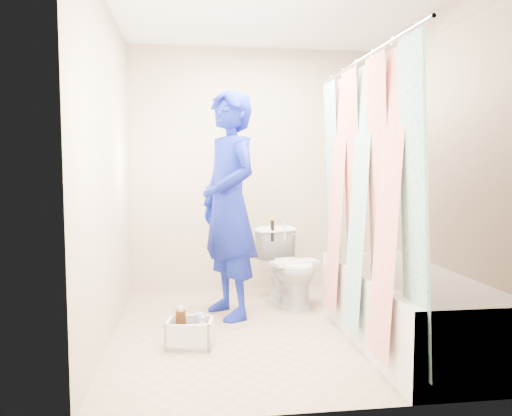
{
  "coord_description": "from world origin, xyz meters",
  "views": [
    {
      "loc": [
        -0.64,
        -3.66,
        1.24
      ],
      "look_at": [
        -0.09,
        0.39,
        0.9
      ],
      "focal_mm": 35.0,
      "sensor_mm": 36.0,
      "label": 1
    }
  ],
  "objects": [
    {
      "name": "floor",
      "position": [
        0.0,
        0.0,
        0.0
      ],
      "size": [
        2.6,
        2.6,
        0.0
      ],
      "primitive_type": "plane",
      "color": "tan",
      "rests_on": "ground"
    },
    {
      "name": "ceiling",
      "position": [
        0.0,
        0.0,
        2.4
      ],
      "size": [
        2.4,
        2.6,
        0.02
      ],
      "primitive_type": "cube",
      "color": "white",
      "rests_on": "wall_back"
    },
    {
      "name": "wall_back",
      "position": [
        0.0,
        1.3,
        1.2
      ],
      "size": [
        2.4,
        0.02,
        2.4
      ],
      "primitive_type": "cube",
      "color": "tan",
      "rests_on": "ground"
    },
    {
      "name": "wall_front",
      "position": [
        0.0,
        -1.3,
        1.2
      ],
      "size": [
        2.4,
        0.02,
        2.4
      ],
      "primitive_type": "cube",
      "color": "tan",
      "rests_on": "ground"
    },
    {
      "name": "wall_left",
      "position": [
        -1.2,
        0.0,
        1.2
      ],
      "size": [
        0.02,
        2.6,
        2.4
      ],
      "primitive_type": "cube",
      "color": "tan",
      "rests_on": "ground"
    },
    {
      "name": "wall_right",
      "position": [
        1.2,
        0.0,
        1.2
      ],
      "size": [
        0.02,
        2.6,
        2.4
      ],
      "primitive_type": "cube",
      "color": "tan",
      "rests_on": "ground"
    },
    {
      "name": "bathtub",
      "position": [
        0.85,
        -0.43,
        0.27
      ],
      "size": [
        0.7,
        1.75,
        0.5
      ],
      "color": "white",
      "rests_on": "ground"
    },
    {
      "name": "curtain_rod",
      "position": [
        0.52,
        -0.43,
        1.95
      ],
      "size": [
        0.02,
        1.9,
        0.02
      ],
      "primitive_type": "cylinder",
      "rotation": [
        1.57,
        0.0,
        0.0
      ],
      "color": "silver",
      "rests_on": "wall_back"
    },
    {
      "name": "shower_curtain",
      "position": [
        0.52,
        -0.43,
        1.02
      ],
      "size": [
        0.06,
        1.75,
        1.8
      ],
      "primitive_type": "cube",
      "color": "silver",
      "rests_on": "curtain_rod"
    },
    {
      "name": "toilet",
      "position": [
        0.25,
        0.67,
        0.34
      ],
      "size": [
        0.56,
        0.75,
        0.68
      ],
      "primitive_type": "imported",
      "rotation": [
        0.0,
        0.0,
        0.3
      ],
      "color": "white",
      "rests_on": "ground"
    },
    {
      "name": "tank_lid",
      "position": [
        0.28,
        0.56,
        0.4
      ],
      "size": [
        0.45,
        0.3,
        0.03
      ],
      "primitive_type": "cube",
      "rotation": [
        0.0,
        0.0,
        0.3
      ],
      "color": "white",
      "rests_on": "toilet"
    },
    {
      "name": "tank_internals",
      "position": [
        0.15,
        0.83,
        0.67
      ],
      "size": [
        0.16,
        0.08,
        0.22
      ],
      "color": "black",
      "rests_on": "toilet"
    },
    {
      "name": "plumber",
      "position": [
        -0.31,
        0.4,
        0.93
      ],
      "size": [
        0.67,
        0.79,
        1.85
      ],
      "primitive_type": "imported",
      "rotation": [
        0.0,
        0.0,
        -1.17
      ],
      "color": "#1015A2",
      "rests_on": "ground"
    },
    {
      "name": "cleaning_caddy",
      "position": [
        -0.63,
        -0.28,
        0.09
      ],
      "size": [
        0.35,
        0.3,
        0.24
      ],
      "rotation": [
        0.0,
        0.0,
        -0.17
      ],
      "color": "silver",
      "rests_on": "ground"
    }
  ]
}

